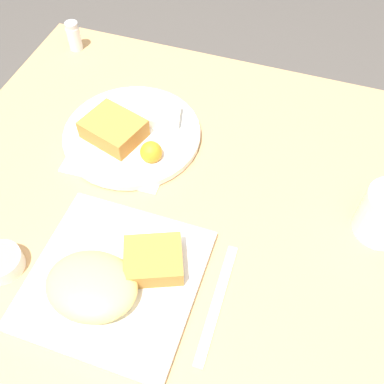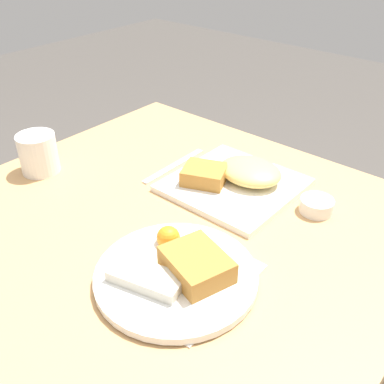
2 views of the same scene
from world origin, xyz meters
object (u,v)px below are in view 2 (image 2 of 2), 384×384
Objects in this scene: plate_oval_far at (178,271)px; coffee_mug at (38,153)px; plate_square_near at (236,178)px; sauce_ramekin at (317,205)px; butter_knife at (174,166)px.

coffee_mug is at bearing -7.13° from plate_oval_far.
plate_square_near is 2.82× the size of coffee_mug.
plate_oval_far is at bearing 75.87° from sauce_ramekin.
butter_knife is at bearing -135.76° from coffee_mug.
plate_oval_far is 0.35m from sauce_ramekin.
butter_knife is (0.17, 0.02, -0.02)m from plate_square_near.
coffee_mug is at bearing -46.91° from butter_knife.
coffee_mug reaches higher than plate_oval_far.
plate_oval_far is at bearing 42.25° from butter_knife.
plate_oval_far is 4.03× the size of sauce_ramekin.
plate_square_near is 0.33m from plate_oval_far.
sauce_ramekin reaches higher than butter_knife.
plate_oval_far is 0.51m from coffee_mug.
plate_square_near is 0.17m from butter_knife.
coffee_mug is (0.23, 0.23, 0.05)m from butter_knife.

